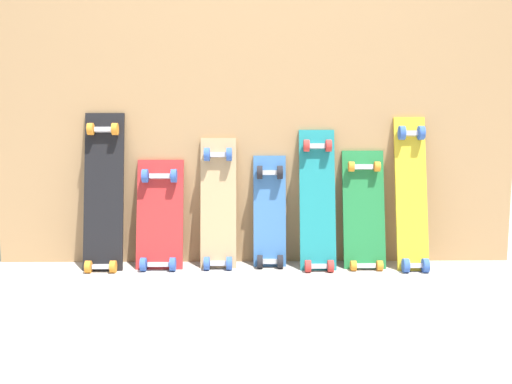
% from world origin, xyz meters
% --- Properties ---
extents(ground_plane, '(12.00, 12.00, 0.00)m').
position_xyz_m(ground_plane, '(0.00, 0.00, 0.00)').
color(ground_plane, '#B2AAA0').
extents(plywood_wall_panel, '(2.73, 0.04, 1.89)m').
position_xyz_m(plywood_wall_panel, '(0.00, 0.07, 0.94)').
color(plywood_wall_panel, tan).
rests_on(plywood_wall_panel, ground).
extents(skateboard_black, '(0.20, 0.24, 0.86)m').
position_xyz_m(skateboard_black, '(-0.78, -0.06, 0.36)').
color(skateboard_black, black).
rests_on(skateboard_black, ground).
extents(skateboard_red, '(0.24, 0.22, 0.62)m').
position_xyz_m(skateboard_red, '(-0.50, -0.05, 0.25)').
color(skateboard_red, '#B22626').
rests_on(skateboard_red, ground).
extents(skateboard_natural, '(0.18, 0.20, 0.73)m').
position_xyz_m(skateboard_natural, '(-0.19, -0.04, 0.30)').
color(skateboard_natural, tan).
rests_on(skateboard_natural, ground).
extents(skateboard_blue, '(0.17, 0.18, 0.63)m').
position_xyz_m(skateboard_blue, '(0.07, -0.02, 0.26)').
color(skateboard_blue, '#386BAD').
rests_on(skateboard_blue, ground).
extents(skateboard_teal, '(0.18, 0.25, 0.78)m').
position_xyz_m(skateboard_teal, '(0.32, -0.06, 0.32)').
color(skateboard_teal, '#197A7F').
rests_on(skateboard_teal, ground).
extents(skateboard_green, '(0.22, 0.22, 0.67)m').
position_xyz_m(skateboard_green, '(0.56, -0.05, 0.26)').
color(skateboard_green, '#1E7238').
rests_on(skateboard_green, ground).
extents(skateboard_yellow, '(0.16, 0.27, 0.84)m').
position_xyz_m(skateboard_yellow, '(0.80, -0.07, 0.36)').
color(skateboard_yellow, gold).
rests_on(skateboard_yellow, ground).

